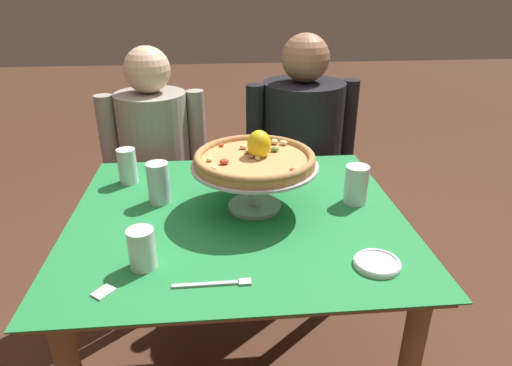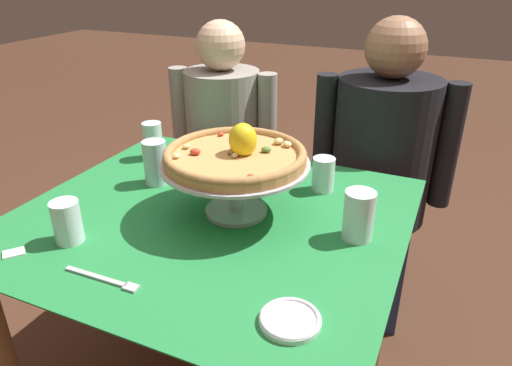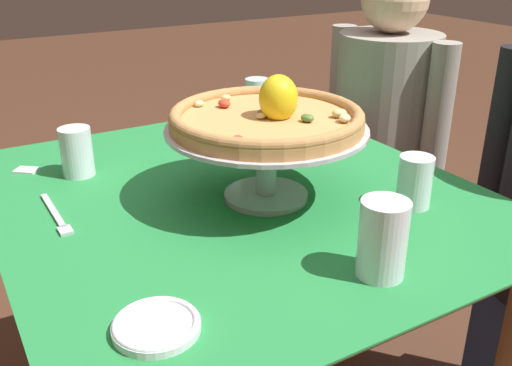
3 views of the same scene
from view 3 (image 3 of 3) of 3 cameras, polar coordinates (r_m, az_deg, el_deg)
dining_table at (r=1.27m, az=-2.12°, el=-5.85°), size 1.05×0.95×0.76m
pizza_stand at (r=1.14m, az=1.04°, el=3.68°), size 0.40×0.40×0.15m
pizza at (r=1.12m, az=1.16°, el=6.65°), size 0.38×0.38×0.11m
water_glass_side_left at (r=1.45m, az=-3.09°, el=5.90°), size 0.07×0.07×0.14m
water_glass_back_left at (r=1.64m, az=0.11°, el=7.83°), size 0.07×0.07×0.13m
water_glass_front_left at (r=1.34m, az=-17.42°, el=2.74°), size 0.07×0.07×0.11m
water_glass_back_right at (r=1.18m, az=15.51°, el=-0.19°), size 0.07×0.07×0.10m
water_glass_side_right at (r=0.92m, az=12.47°, el=-5.94°), size 0.08×0.08×0.13m
side_plate at (r=0.82m, az=-9.91°, el=-13.80°), size 0.12×0.12×0.02m
dinner_fork at (r=1.17m, az=-19.30°, el=-3.09°), size 0.19×0.02×0.01m
sugar_packet at (r=1.42m, az=-21.94°, el=1.19°), size 0.06×0.06×0.00m
diner_left at (r=1.95m, az=12.25°, el=2.05°), size 0.47×0.35×1.19m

